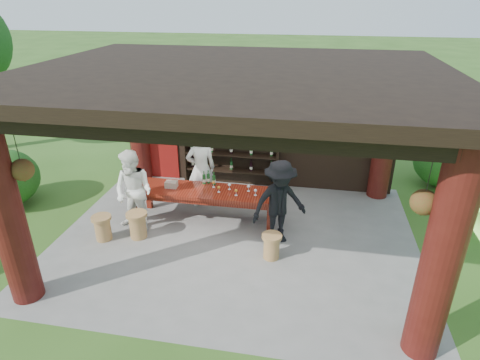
% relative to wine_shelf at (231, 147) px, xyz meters
% --- Properties ---
extents(ground, '(90.00, 90.00, 0.00)m').
position_rel_wine_shelf_xyz_m(ground, '(0.61, -2.45, -1.10)').
color(ground, '#2D5119').
rests_on(ground, ground).
extents(pavilion, '(7.50, 6.00, 3.60)m').
position_rel_wine_shelf_xyz_m(pavilion, '(0.59, -2.02, 1.03)').
color(pavilion, slate).
rests_on(pavilion, ground).
extents(wine_shelf, '(2.49, 0.38, 2.19)m').
position_rel_wine_shelf_xyz_m(wine_shelf, '(0.00, 0.00, 0.00)').
color(wine_shelf, black).
rests_on(wine_shelf, ground).
extents(tasting_table, '(3.20, 0.84, 0.75)m').
position_rel_wine_shelf_xyz_m(tasting_table, '(-0.21, -1.85, -0.47)').
color(tasting_table, '#55140C').
rests_on(tasting_table, ground).
extents(stool_near_left, '(0.44, 0.44, 0.57)m').
position_rel_wine_shelf_xyz_m(stool_near_left, '(-1.43, -2.81, -0.80)').
color(stool_near_left, olive).
rests_on(stool_near_left, ground).
extents(stool_near_right, '(0.39, 0.39, 0.51)m').
position_rel_wine_shelf_xyz_m(stool_near_right, '(1.40, -3.03, -0.83)').
color(stool_near_right, olive).
rests_on(stool_near_right, ground).
extents(stool_far_left, '(0.41, 0.41, 0.54)m').
position_rel_wine_shelf_xyz_m(stool_far_left, '(-2.11, -3.02, -0.81)').
color(stool_far_left, olive).
rests_on(stool_far_left, ground).
extents(host, '(0.81, 0.69, 1.88)m').
position_rel_wine_shelf_xyz_m(host, '(-0.49, -1.16, -0.16)').
color(host, silver).
rests_on(host, ground).
extents(guest_woman, '(1.00, 0.86, 1.80)m').
position_rel_wine_shelf_xyz_m(guest_woman, '(-1.58, -2.49, -0.20)').
color(guest_woman, white).
rests_on(guest_woman, ground).
extents(guest_man, '(1.33, 1.16, 1.79)m').
position_rel_wine_shelf_xyz_m(guest_man, '(1.47, -2.43, -0.21)').
color(guest_man, black).
rests_on(guest_man, ground).
extents(table_bottles, '(0.31, 0.14, 0.31)m').
position_rel_wine_shelf_xyz_m(table_bottles, '(-0.21, -1.53, -0.20)').
color(table_bottles, '#194C1E').
rests_on(table_bottles, tasting_table).
extents(table_glasses, '(1.04, 0.37, 0.15)m').
position_rel_wine_shelf_xyz_m(table_glasses, '(0.42, -1.83, -0.28)').
color(table_glasses, silver).
rests_on(table_glasses, tasting_table).
extents(napkin_basket, '(0.26, 0.18, 0.14)m').
position_rel_wine_shelf_xyz_m(napkin_basket, '(-0.98, -1.86, -0.28)').
color(napkin_basket, '#BF6672').
rests_on(napkin_basket, tasting_table).
extents(shrubs, '(13.74, 7.30, 1.36)m').
position_rel_wine_shelf_xyz_m(shrubs, '(2.39, -1.86, -0.54)').
color(shrubs, '#194C14').
rests_on(shrubs, ground).
extents(trees, '(21.85, 10.02, 4.80)m').
position_rel_wine_shelf_xyz_m(trees, '(3.91, -1.11, 2.27)').
color(trees, '#3F2819').
rests_on(trees, ground).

